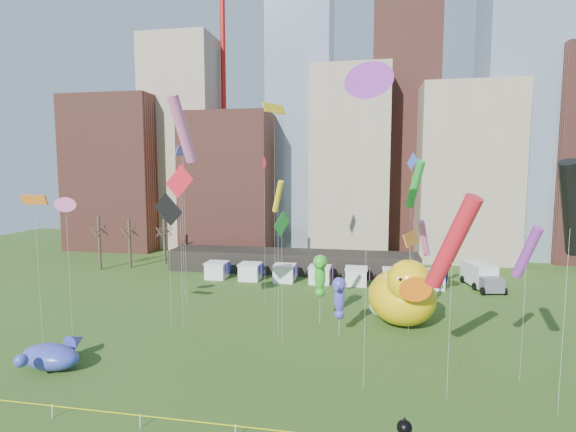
% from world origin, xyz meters
% --- Properties ---
extents(skyline, '(101.00, 23.00, 68.00)m').
position_xyz_m(skyline, '(2.25, 61.06, 21.44)').
color(skyline, brown).
rests_on(skyline, ground).
extents(crane_left, '(23.00, 1.00, 76.00)m').
position_xyz_m(crane_left, '(-21.11, 64.00, 46.90)').
color(crane_left, red).
rests_on(crane_left, ground).
extents(pavilion, '(38.00, 6.00, 3.20)m').
position_xyz_m(pavilion, '(-4.00, 42.00, 1.60)').
color(pavilion, black).
rests_on(pavilion, ground).
extents(vendor_tents, '(33.24, 2.80, 2.40)m').
position_xyz_m(vendor_tents, '(1.02, 36.00, 1.11)').
color(vendor_tents, white).
rests_on(vendor_tents, ground).
extents(bare_trees, '(8.44, 6.44, 8.50)m').
position_xyz_m(bare_trees, '(-30.17, 40.54, 4.01)').
color(bare_trees, '#382B21').
rests_on(bare_trees, ground).
extents(caution_tape, '(50.00, 0.06, 0.90)m').
position_xyz_m(caution_tape, '(0.00, 0.00, 0.68)').
color(caution_tape, white).
rests_on(caution_tape, ground).
extents(big_duck, '(7.94, 9.77, 7.10)m').
position_xyz_m(big_duck, '(11.01, 21.01, 3.26)').
color(big_duck, yellow).
rests_on(big_duck, ground).
extents(small_duck, '(4.05, 4.59, 3.22)m').
position_xyz_m(small_duck, '(9.16, 23.13, 1.48)').
color(small_duck, white).
rests_on(small_duck, ground).
extents(seahorse_green, '(1.60, 1.94, 7.08)m').
position_xyz_m(seahorse_green, '(2.69, 20.24, 5.26)').
color(seahorse_green, silver).
rests_on(seahorse_green, ground).
extents(seahorse_purple, '(1.59, 1.86, 5.60)m').
position_xyz_m(seahorse_purple, '(4.87, 17.12, 3.94)').
color(seahorse_purple, silver).
rests_on(seahorse_purple, ground).
extents(whale_inflatable, '(5.36, 6.55, 2.24)m').
position_xyz_m(whale_inflatable, '(-16.98, 6.21, 1.02)').
color(whale_inflatable, '#433DA6').
rests_on(whale_inflatable, ground).
extents(box_truck, '(4.13, 7.77, 3.14)m').
position_xyz_m(box_truck, '(22.39, 37.56, 1.61)').
color(box_truck, silver).
rests_on(box_truck, ground).
extents(kite_0, '(3.21, 0.85, 16.15)m').
position_xyz_m(kite_0, '(-10.50, 16.35, 14.34)').
color(kite_0, silver).
rests_on(kite_0, ground).
extents(kite_1, '(1.40, 0.42, 13.08)m').
position_xyz_m(kite_1, '(-20.34, 13.04, 12.33)').
color(kite_1, silver).
rests_on(kite_1, ground).
extents(kite_2, '(2.97, 3.46, 16.25)m').
position_xyz_m(kite_2, '(19.47, 6.09, 13.21)').
color(kite_2, silver).
rests_on(kite_2, ground).
extents(kite_3, '(1.03, 2.02, 11.99)m').
position_xyz_m(kite_3, '(-0.07, 14.29, 10.68)').
color(kite_3, silver).
rests_on(kite_3, ground).
extents(kite_4, '(1.47, 1.69, 14.70)m').
position_xyz_m(kite_4, '(-0.68, 15.60, 13.19)').
color(kite_4, silver).
rests_on(kite_4, ground).
extents(kite_5, '(1.13, 3.72, 18.46)m').
position_xyz_m(kite_5, '(-14.97, 26.82, 17.82)').
color(kite_5, silver).
rests_on(kite_5, ground).
extents(kite_6, '(2.67, 0.74, 13.52)m').
position_xyz_m(kite_6, '(-20.08, 8.90, 13.02)').
color(kite_6, silver).
rests_on(kite_6, ground).
extents(kite_7, '(1.68, 2.48, 11.72)m').
position_xyz_m(kite_7, '(18.67, 10.58, 9.66)').
color(kite_7, silver).
rests_on(kite_7, ground).
extents(kite_8, '(3.56, 3.52, 14.11)m').
position_xyz_m(kite_8, '(12.86, 6.90, 10.81)').
color(kite_8, silver).
rests_on(kite_8, ground).
extents(kite_9, '(1.81, 2.40, 10.32)m').
position_xyz_m(kite_9, '(13.36, 25.17, 8.29)').
color(kite_9, silver).
rests_on(kite_9, ground).
extents(kite_10, '(3.21, 0.65, 13.42)m').
position_xyz_m(kite_10, '(-11.70, 16.29, 11.67)').
color(kite_10, silver).
rests_on(kite_10, ground).
extents(kite_11, '(1.85, 2.89, 16.60)m').
position_xyz_m(kite_11, '(11.81, 20.83, 14.21)').
color(kite_11, silver).
rests_on(kite_11, ground).
extents(kite_12, '(2.22, 3.51, 23.41)m').
position_xyz_m(kite_12, '(-3.74, 28.32, 22.72)').
color(kite_12, silver).
rests_on(kite_12, ground).
extents(kite_13, '(0.97, 1.70, 17.48)m').
position_xyz_m(kite_13, '(11.99, 25.86, 15.92)').
color(kite_13, silver).
rests_on(kite_13, ground).
extents(kite_14, '(1.90, 3.86, 9.79)m').
position_xyz_m(kite_14, '(11.40, 18.83, 9.18)').
color(kite_14, silver).
rests_on(kite_14, ground).
extents(kite_15, '(2.31, 1.30, 22.70)m').
position_xyz_m(kite_15, '(7.26, 7.39, 21.46)').
color(kite_15, silver).
rests_on(kite_15, ground).
extents(kite_16, '(0.76, 1.35, 17.16)m').
position_xyz_m(kite_16, '(-4.29, 25.43, 15.50)').
color(kite_16, silver).
rests_on(kite_16, ground).
extents(kite_17, '(2.28, 4.64, 24.00)m').
position_xyz_m(kite_17, '(-13.49, 24.10, 20.20)').
color(kite_17, silver).
rests_on(kite_17, ground).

